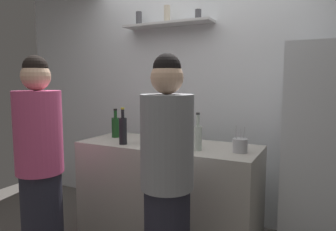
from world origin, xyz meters
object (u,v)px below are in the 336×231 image
Objects in this scene: baking_pan at (175,141)px; person_pink_top at (40,168)px; water_bottle_plastic at (145,131)px; wine_bottle_pale_glass at (198,137)px; person_grey_hoodie at (167,183)px; refrigerator at (326,155)px; wine_bottle_green_glass at (116,127)px; utensil_holder at (240,145)px; wine_bottle_dark_glass at (123,130)px.

person_pink_top reaches higher than baking_pan.
person_pink_top is (-0.72, -0.83, -0.12)m from baking_pan.
person_pink_top is at bearing -122.93° from water_bottle_plastic.
wine_bottle_pale_glass is 0.19× the size of person_grey_hoodie.
refrigerator is 5.75× the size of wine_bottle_pale_glass.
person_grey_hoodie is at bearing -133.05° from refrigerator.
person_grey_hoodie reaches higher than baking_pan.
person_grey_hoodie is at bearing -89.56° from wine_bottle_pale_glass.
wine_bottle_green_glass is at bearing -171.73° from refrigerator.
wine_bottle_green_glass is 0.17× the size of person_grey_hoodie.
wine_bottle_pale_glass is 1.22m from person_pink_top.
utensil_holder is 0.72m from person_grey_hoodie.
refrigerator is 1.02m from wine_bottle_pale_glass.
baking_pan is at bearing 21.41° from water_bottle_plastic.
person_pink_top is at bearing -149.06° from utensil_holder.
wine_bottle_pale_glass is 0.94× the size of wine_bottle_dark_glass.
person_grey_hoodie reaches higher than water_bottle_plastic.
person_grey_hoodie is (0.27, -0.68, -0.13)m from baking_pan.
wine_bottle_pale_glass is at bearing -150.13° from person_grey_hoodie.
wine_bottle_pale_glass is (-0.91, -0.44, 0.14)m from refrigerator.
utensil_holder is (-0.60, -0.35, 0.09)m from refrigerator.
wine_bottle_dark_glass is 1.28× the size of water_bottle_plastic.
person_pink_top is (-0.06, -0.86, -0.20)m from wine_bottle_green_glass.
wine_bottle_pale_glass is 1.20× the size of water_bottle_plastic.
person_grey_hoodie is at bearing -34.66° from wine_bottle_dark_glass.
baking_pan is (-1.18, -0.30, 0.06)m from refrigerator.
baking_pan is 0.67m from wine_bottle_green_glass.
wine_bottle_dark_glass is at bearing -151.98° from baking_pan.
wine_bottle_green_glass is 0.44m from water_bottle_plastic.
refrigerator is at bearing 17.98° from wine_bottle_dark_glass.
refrigerator is 5.39× the size of wine_bottle_dark_glass.
wine_bottle_pale_glass is 0.94m from wine_bottle_green_glass.
water_bottle_plastic is 0.80m from person_grey_hoodie.
refrigerator reaches higher than person_grey_hoodie.
refrigerator reaches higher than wine_bottle_pale_glass.
wine_bottle_pale_glass is 1.07× the size of wine_bottle_green_glass.
refrigerator is 1.67m from wine_bottle_dark_glass.
water_bottle_plastic reaches higher than utensil_holder.
utensil_holder is at bearing 3.22° from water_bottle_plastic.
baking_pan is at bearing 175.06° from utensil_holder.
wine_bottle_pale_glass reaches higher than baking_pan.
person_grey_hoodie is (0.67, -0.46, -0.23)m from wine_bottle_dark_glass.
person_grey_hoodie is (0.93, -0.71, -0.21)m from wine_bottle_green_glass.
water_bottle_plastic is at bearing -176.78° from utensil_holder.
water_bottle_plastic is at bearing -109.12° from person_grey_hoodie.
wine_bottle_dark_glass is 0.20× the size of person_grey_hoodie.
refrigerator is 1.86m from wine_bottle_green_glass.
person_pink_top is (-1.89, -1.13, -0.06)m from refrigerator.
wine_bottle_dark_glass reaches higher than wine_bottle_green_glass.
refrigerator is at bearing 25.51° from wine_bottle_pale_glass.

